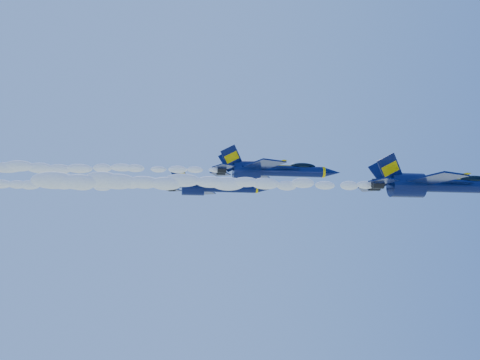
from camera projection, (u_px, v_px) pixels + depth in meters
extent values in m
cylinder|color=#08103A|center=(461.00, 186.00, 77.79)|extent=(9.42, 1.57, 1.57)
ellipsoid|color=#08103A|center=(407.00, 185.00, 76.91)|extent=(1.63, 2.82, 6.70)
ellipsoid|color=black|center=(475.00, 180.00, 78.17)|extent=(3.77, 1.22, 1.04)
cube|color=#EABA00|center=(475.00, 183.00, 78.11)|extent=(4.39, 1.05, 0.19)
cube|color=#08103A|center=(437.00, 178.00, 73.10)|extent=(5.61, 6.65, 0.19)
cube|color=#08103A|center=(408.00, 191.00, 81.24)|extent=(5.61, 6.65, 0.19)
cube|color=#EABA00|center=(450.00, 178.00, 73.31)|extent=(2.52, 5.24, 0.10)
cube|color=#EABA00|center=(420.00, 191.00, 81.45)|extent=(2.52, 5.24, 0.10)
cube|color=#08103A|center=(390.00, 169.00, 75.86)|extent=(3.41, 1.08, 3.67)
cube|color=#08103A|center=(383.00, 173.00, 78.00)|extent=(3.41, 1.08, 3.67)
cylinder|color=black|center=(378.00, 184.00, 75.76)|extent=(1.26, 1.15, 1.15)
cylinder|color=black|center=(374.00, 186.00, 77.09)|extent=(1.26, 1.15, 1.15)
cube|color=#EABA00|center=(435.00, 179.00, 77.53)|extent=(11.51, 0.37, 0.08)
ellipsoid|color=white|center=(212.00, 183.00, 73.91)|extent=(36.69, 2.04, 1.84)
cylinder|color=#08103A|center=(291.00, 171.00, 84.72)|extent=(8.18, 1.36, 1.36)
ellipsoid|color=#08103A|center=(246.00, 170.00, 83.97)|extent=(1.42, 2.45, 5.81)
cone|color=#08103A|center=(331.00, 172.00, 85.41)|extent=(2.36, 1.36, 1.36)
cylinder|color=#EABA00|center=(323.00, 172.00, 85.27)|extent=(0.32, 1.42, 1.42)
ellipsoid|color=black|center=(303.00, 166.00, 85.06)|extent=(3.27, 1.06, 0.90)
cube|color=#EABA00|center=(303.00, 169.00, 85.01)|extent=(3.82, 0.91, 0.16)
cube|color=#08103A|center=(264.00, 164.00, 80.66)|extent=(4.87, 5.77, 0.16)
cube|color=#08103A|center=(255.00, 176.00, 87.72)|extent=(4.87, 5.77, 0.16)
cube|color=#EABA00|center=(274.00, 164.00, 80.84)|extent=(2.19, 4.55, 0.09)
cube|color=#EABA00|center=(264.00, 176.00, 87.91)|extent=(2.19, 4.55, 0.09)
cube|color=#08103A|center=(232.00, 157.00, 83.05)|extent=(2.96, 0.94, 3.19)
cube|color=#08103A|center=(230.00, 161.00, 84.91)|extent=(2.96, 0.94, 3.19)
cylinder|color=black|center=(222.00, 169.00, 82.97)|extent=(1.09, 1.00, 1.00)
cylinder|color=black|center=(221.00, 171.00, 84.12)|extent=(1.09, 1.00, 1.00)
cube|color=#EABA00|center=(270.00, 165.00, 84.51)|extent=(9.99, 0.32, 0.07)
ellipsoid|color=white|center=(68.00, 168.00, 81.04)|extent=(36.69, 1.77, 1.59)
cylinder|color=#08103A|center=(230.00, 188.00, 97.38)|extent=(7.71, 1.28, 1.28)
ellipsoid|color=#08103A|center=(193.00, 187.00, 96.66)|extent=(1.34, 2.31, 5.48)
cone|color=#08103A|center=(263.00, 189.00, 98.02)|extent=(2.23, 1.28, 1.28)
cylinder|color=#EABA00|center=(256.00, 189.00, 97.89)|extent=(0.30, 1.34, 1.34)
ellipsoid|color=black|center=(240.00, 184.00, 97.69)|extent=(3.08, 1.00, 0.85)
cube|color=#EABA00|center=(240.00, 186.00, 97.64)|extent=(3.60, 0.86, 0.15)
cube|color=#08103A|center=(205.00, 183.00, 93.54)|extent=(4.59, 5.44, 0.15)
cube|color=#08103A|center=(202.00, 192.00, 100.20)|extent=(4.59, 5.44, 0.15)
cube|color=#EABA00|center=(214.00, 183.00, 93.71)|extent=(2.07, 4.29, 0.09)
cube|color=#EABA00|center=(210.00, 191.00, 100.38)|extent=(2.07, 4.29, 0.09)
cube|color=#08103A|center=(180.00, 177.00, 95.80)|extent=(2.79, 0.88, 3.00)
cube|color=#08103A|center=(180.00, 179.00, 97.55)|extent=(2.79, 0.88, 3.00)
cylinder|color=black|center=(172.00, 187.00, 95.72)|extent=(1.03, 0.94, 0.94)
cylinder|color=black|center=(172.00, 188.00, 96.80)|extent=(1.03, 0.94, 0.94)
cube|color=#EABA00|center=(212.00, 183.00, 97.17)|extent=(9.42, 0.30, 0.07)
ellipsoid|color=white|center=(38.00, 186.00, 93.76)|extent=(36.69, 1.67, 1.50)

